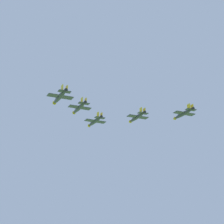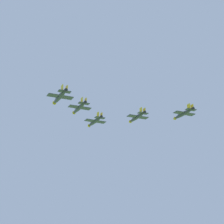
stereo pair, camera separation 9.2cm
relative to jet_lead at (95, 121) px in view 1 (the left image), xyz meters
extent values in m
ellipsoid|color=#2D3338|center=(-0.03, 0.00, -0.08)|extent=(14.05, 2.02, 1.80)
cone|color=gold|center=(7.79, -0.12, -0.08)|extent=(1.83, 1.56, 1.53)
ellipsoid|color=#334751|center=(3.06, -0.05, 0.60)|extent=(2.43, 1.39, 1.05)
cube|color=#2D3338|center=(-0.73, 0.01, -0.18)|extent=(3.36, 10.07, 0.18)
cube|color=gold|center=(-0.66, 4.52, -0.13)|extent=(2.90, 0.75, 0.22)
cube|color=gold|center=(-0.80, -4.50, -0.13)|extent=(2.90, 0.75, 0.22)
cube|color=#2D3338|center=(-5.92, 0.09, -0.08)|extent=(2.28, 4.84, 0.18)
cube|color=gold|center=(-5.62, 0.99, 1.23)|extent=(2.01, 0.27, 2.61)
cube|color=gold|center=(-5.65, -0.82, 1.23)|extent=(2.01, 0.27, 2.61)
cylinder|color=black|center=(-7.44, 0.11, -0.08)|extent=(1.02, 1.28, 1.26)
ellipsoid|color=#2D3338|center=(-15.98, 14.47, -0.98)|extent=(13.64, 2.32, 1.75)
cone|color=gold|center=(-8.42, 14.15, -0.98)|extent=(1.81, 1.56, 1.48)
ellipsoid|color=#334751|center=(-12.99, 14.35, -0.33)|extent=(2.38, 1.41, 1.02)
cube|color=#2D3338|center=(-16.66, 14.50, -1.08)|extent=(3.51, 9.82, 0.17)
cube|color=gold|center=(-16.47, 18.86, -1.03)|extent=(2.82, 0.80, 0.21)
cube|color=gold|center=(-16.84, 10.14, -1.03)|extent=(2.82, 0.80, 0.21)
cube|color=#2D3338|center=(-21.68, 14.71, -0.98)|extent=(2.33, 4.74, 0.17)
cube|color=gold|center=(-21.37, 15.57, 0.28)|extent=(1.95, 0.31, 2.52)
cube|color=gold|center=(-21.44, 13.83, 0.28)|extent=(1.95, 0.31, 2.52)
cylinder|color=black|center=(-23.15, 14.78, -0.98)|extent=(1.02, 1.26, 1.22)
ellipsoid|color=#2D3338|center=(-16.88, -13.41, -1.12)|extent=(13.63, 2.30, 1.74)
cone|color=gold|center=(-9.33, -13.72, -1.12)|extent=(1.80, 1.55, 1.48)
ellipsoid|color=#334751|center=(-13.90, -13.53, -0.47)|extent=(2.38, 1.40, 1.02)
cube|color=#2D3338|center=(-17.56, -13.38, -1.22)|extent=(3.50, 9.81, 0.17)
cube|color=gold|center=(-17.38, -9.02, -1.17)|extent=(2.82, 0.79, 0.21)
cube|color=gold|center=(-17.74, -17.74, -1.17)|extent=(2.82, 0.79, 0.21)
cube|color=#2D3338|center=(-22.57, -13.17, -1.12)|extent=(2.32, 4.74, 0.17)
cube|color=gold|center=(-22.27, -12.31, 0.14)|extent=(1.95, 0.31, 2.52)
cube|color=gold|center=(-22.34, -14.06, 0.14)|extent=(1.95, 0.31, 2.52)
cylinder|color=black|center=(-24.05, -13.11, -1.12)|extent=(1.02, 1.26, 1.22)
ellipsoid|color=#2D3338|center=(-31.93, 28.94, -4.39)|extent=(13.88, 2.30, 1.78)
cone|color=gold|center=(-24.23, 28.65, -4.39)|extent=(1.83, 1.58, 1.51)
ellipsoid|color=#334751|center=(-28.89, 28.83, -3.72)|extent=(2.42, 1.42, 1.04)
cube|color=#2D3338|center=(-32.62, 28.97, -4.48)|extent=(3.53, 9.99, 0.18)
cube|color=gold|center=(-32.45, 33.41, -4.44)|extent=(2.87, 0.80, 0.21)
cube|color=gold|center=(-32.79, 24.53, -4.44)|extent=(2.87, 0.80, 0.21)
cube|color=#2D3338|center=(-37.73, 29.16, -4.39)|extent=(2.35, 4.82, 0.18)
cube|color=gold|center=(-37.42, 30.04, -3.10)|extent=(1.98, 0.31, 2.57)
cube|color=gold|center=(-37.49, 28.27, -3.10)|extent=(1.98, 0.31, 2.57)
cylinder|color=black|center=(-39.23, 29.22, -4.39)|extent=(1.03, 1.28, 1.24)
ellipsoid|color=#2D3338|center=(-33.73, -26.82, -2.80)|extent=(13.46, 2.09, 1.72)
cone|color=gold|center=(-26.26, -27.03, -2.80)|extent=(1.76, 1.51, 1.47)
ellipsoid|color=#334751|center=(-30.78, -26.90, -2.15)|extent=(2.33, 1.36, 1.01)
cube|color=#2D3338|center=(-34.40, -26.80, -2.90)|extent=(3.33, 9.66, 0.17)
cube|color=gold|center=(-34.28, -22.49, -2.85)|extent=(2.78, 0.75, 0.21)
cube|color=gold|center=(-34.52, -31.11, -2.85)|extent=(2.78, 0.75, 0.21)
cube|color=#2D3338|center=(-39.36, -26.67, -2.80)|extent=(2.23, 4.66, 0.17)
cube|color=gold|center=(-39.07, -25.81, -1.55)|extent=(1.92, 0.28, 2.49)
cube|color=gold|center=(-39.12, -27.54, -1.55)|extent=(1.92, 0.28, 2.49)
cylinder|color=black|center=(-40.82, -26.63, -2.80)|extent=(0.99, 1.23, 1.21)
camera|label=1|loc=(-178.58, 79.46, -66.93)|focal=70.05mm
camera|label=2|loc=(-178.62, 79.38, -66.93)|focal=70.05mm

